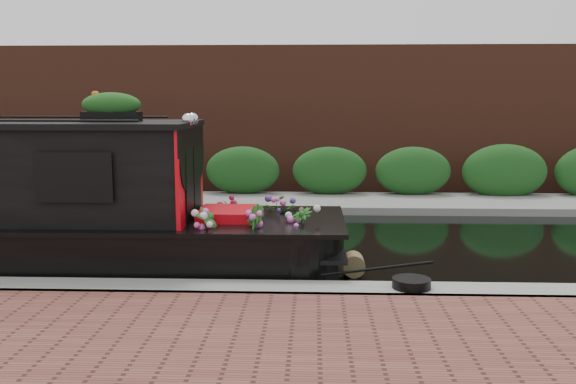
{
  "coord_description": "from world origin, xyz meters",
  "views": [
    {
      "loc": [
        1.88,
        -10.99,
        2.57
      ],
      "look_at": [
        1.46,
        -0.6,
        1.04
      ],
      "focal_mm": 40.0,
      "sensor_mm": 36.0,
      "label": 1
    }
  ],
  "objects": [
    {
      "name": "near_bank_coping",
      "position": [
        0.0,
        -3.3,
        0.0
      ],
      "size": [
        40.0,
        0.6,
        0.5
      ],
      "primitive_type": "cube",
      "color": "gray",
      "rests_on": "ground"
    },
    {
      "name": "far_brick_wall",
      "position": [
        0.0,
        7.2,
        0.0
      ],
      "size": [
        40.0,
        1.0,
        8.0
      ],
      "primitive_type": "cube",
      "color": "#5B2D1F",
      "rests_on": "ground"
    },
    {
      "name": "coiled_mooring_rope",
      "position": [
        3.09,
        -3.28,
        0.31
      ],
      "size": [
        0.48,
        0.48,
        0.12
      ],
      "primitive_type": "cylinder",
      "color": "black",
      "rests_on": "near_bank_coping"
    },
    {
      "name": "far_bank_path",
      "position": [
        0.0,
        4.2,
        0.0
      ],
      "size": [
        40.0,
        2.4,
        0.34
      ],
      "primitive_type": "cube",
      "color": "gray",
      "rests_on": "ground"
    },
    {
      "name": "far_hedge",
      "position": [
        0.0,
        5.1,
        0.0
      ],
      "size": [
        40.0,
        1.1,
        2.8
      ],
      "primitive_type": "cube",
      "color": "#1A4919",
      "rests_on": "ground"
    },
    {
      "name": "rope_fender",
      "position": [
        2.47,
        -1.85,
        0.16
      ],
      "size": [
        0.33,
        0.36,
        0.33
      ],
      "primitive_type": "cylinder",
      "rotation": [
        1.57,
        0.0,
        0.0
      ],
      "color": "brown",
      "rests_on": "ground"
    },
    {
      "name": "ground",
      "position": [
        0.0,
        0.0,
        0.0
      ],
      "size": [
        80.0,
        80.0,
        0.0
      ],
      "primitive_type": "plane",
      "color": "black",
      "rests_on": "ground"
    }
  ]
}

